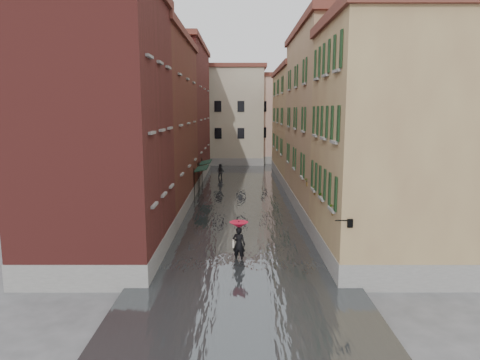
{
  "coord_description": "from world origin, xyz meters",
  "views": [
    {
      "loc": [
        -0.15,
        -22.93,
        7.56
      ],
      "look_at": [
        -0.13,
        4.79,
        3.0
      ],
      "focal_mm": 32.0,
      "sensor_mm": 36.0,
      "label": 1
    }
  ],
  "objects": [
    {
      "name": "building_end_pink",
      "position": [
        6.0,
        40.0,
        6.0
      ],
      "size": [
        10.0,
        9.0,
        12.0
      ],
      "primitive_type": "cube",
      "color": "tan",
      "rests_on": "ground"
    },
    {
      "name": "awning_near",
      "position": [
        -3.48,
        13.77,
        2.47
      ],
      "size": [
        1.09,
        3.32,
        2.8
      ],
      "color": "#153022",
      "rests_on": "ground"
    },
    {
      "name": "pedestrian_main",
      "position": [
        -0.19,
        -2.36,
        1.24
      ],
      "size": [
        0.97,
        0.97,
        2.06
      ],
      "color": "black",
      "rests_on": "ground"
    },
    {
      "name": "building_right_far",
      "position": [
        7.0,
        24.0,
        5.75
      ],
      "size": [
        6.0,
        16.0,
        11.5
      ],
      "primitive_type": "cube",
      "color": "#906D4A",
      "rests_on": "ground"
    },
    {
      "name": "wall_lantern",
      "position": [
        4.33,
        -6.0,
        3.01
      ],
      "size": [
        0.71,
        0.22,
        0.35
      ],
      "color": "black",
      "rests_on": "ground"
    },
    {
      "name": "building_left_mid",
      "position": [
        -7.0,
        9.0,
        6.25
      ],
      "size": [
        6.0,
        14.0,
        12.5
      ],
      "primitive_type": "cube",
      "color": "#562F1B",
      "rests_on": "ground"
    },
    {
      "name": "window_planters",
      "position": [
        4.12,
        -0.73,
        3.51
      ],
      "size": [
        0.59,
        8.14,
        0.84
      ],
      "color": "brown",
      "rests_on": "ground"
    },
    {
      "name": "building_right_near",
      "position": [
        7.0,
        -2.0,
        5.75
      ],
      "size": [
        6.0,
        8.0,
        11.5
      ],
      "primitive_type": "cube",
      "color": "#906D4A",
      "rests_on": "ground"
    },
    {
      "name": "building_right_mid",
      "position": [
        7.0,
        9.0,
        6.5
      ],
      "size": [
        6.0,
        14.0,
        13.0
      ],
      "primitive_type": "cube",
      "color": "#A38063",
      "rests_on": "ground"
    },
    {
      "name": "awning_far",
      "position": [
        -3.48,
        18.08,
        2.47
      ],
      "size": [
        1.09,
        3.19,
        2.8
      ],
      "color": "#153022",
      "rests_on": "ground"
    },
    {
      "name": "floodwater",
      "position": [
        0.0,
        13.0,
        0.1
      ],
      "size": [
        10.0,
        60.0,
        0.2
      ],
      "primitive_type": "cube",
      "color": "#474B4E",
      "rests_on": "ground"
    },
    {
      "name": "ground",
      "position": [
        0.0,
        0.0,
        0.0
      ],
      "size": [
        120.0,
        120.0,
        0.0
      ],
      "primitive_type": "plane",
      "color": "#515153",
      "rests_on": "ground"
    },
    {
      "name": "pedestrian_far",
      "position": [
        -2.24,
        23.16,
        0.87
      ],
      "size": [
        0.94,
        0.78,
        1.73
      ],
      "primitive_type": "imported",
      "rotation": [
        0.0,
        0.0,
        -0.17
      ],
      "color": "black",
      "rests_on": "ground"
    },
    {
      "name": "building_left_far",
      "position": [
        -7.0,
        24.0,
        7.0
      ],
      "size": [
        6.0,
        16.0,
        14.0
      ],
      "primitive_type": "cube",
      "color": "maroon",
      "rests_on": "ground"
    },
    {
      "name": "building_end_cream",
      "position": [
        -3.0,
        38.0,
        6.5
      ],
      "size": [
        12.0,
        9.0,
        13.0
      ],
      "primitive_type": "cube",
      "color": "#B8B092",
      "rests_on": "ground"
    },
    {
      "name": "building_left_near",
      "position": [
        -7.0,
        -2.0,
        6.5
      ],
      "size": [
        6.0,
        8.0,
        13.0
      ],
      "primitive_type": "cube",
      "color": "maroon",
      "rests_on": "ground"
    }
  ]
}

